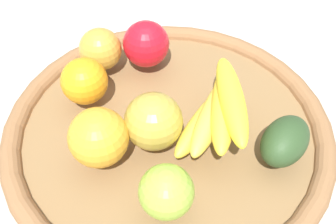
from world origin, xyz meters
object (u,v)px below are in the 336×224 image
Objects in this scene: apple_0 at (166,192)px; apple_1 at (100,49)px; orange_1 at (98,138)px; apple_3 at (153,121)px; orange_0 at (84,81)px; avocado at (285,141)px; banana_bunch at (218,109)px; apple_2 at (146,44)px.

apple_1 is at bearing -91.33° from apple_0.
apple_3 is at bearing 178.20° from orange_1.
orange_0 reaches higher than apple_0.
apple_1 reaches higher than avocado.
banana_bunch is 0.20m from orange_0.
orange_0 is 1.04× the size of apple_0.
avocado is at bearing 157.33° from orange_1.
apple_1 is at bearing -83.98° from apple_3.
apple_3 is 0.07m from orange_1.
apple_0 reaches higher than avocado.
apple_1 is at bearing -124.85° from orange_0.
banana_bunch reaches higher than apple_1.
apple_1 is 0.18m from orange_1.
apple_0 is 0.80× the size of avocado.
orange_1 reaches higher than avocado.
apple_2 is at bearing -107.98° from apple_3.
orange_1 reaches higher than orange_0.
apple_0 is at bearing 99.57° from orange_0.
apple_1 is (0.02, -0.18, -0.01)m from apple_3.
apple_2 is (-0.07, 0.02, 0.00)m from apple_1.
apple_1 reaches higher than apple_0.
orange_1 is at bearing 83.63° from orange_0.
orange_0 is 0.11m from orange_1.
banana_bunch reaches higher than apple_0.
orange_0 is 0.22m from apple_0.
apple_3 is 1.13× the size of orange_0.
banana_bunch is at bearing 173.85° from orange_1.
orange_0 is 0.88× the size of orange_1.
apple_2 reaches higher than avocado.
apple_3 reaches higher than apple_1.
apple_2 is 0.20m from orange_1.
avocado is at bearing 121.74° from apple_1.
apple_2 is (-0.05, -0.16, -0.00)m from apple_3.
apple_2 is 1.12× the size of apple_0.
banana_bunch is at bearing 170.24° from apple_3.
orange_0 is at bearing 20.26° from apple_2.
apple_2 is 0.26m from avocado.
orange_1 is (0.16, -0.02, -0.00)m from banana_bunch.
apple_2 is at bearing -68.84° from avocado.
apple_3 is 0.17m from avocado.
apple_1 is 0.41× the size of banana_bunch.
orange_0 is 0.83× the size of avocado.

